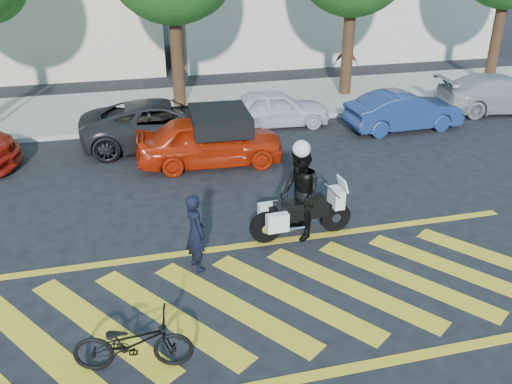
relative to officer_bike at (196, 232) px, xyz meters
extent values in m
plane|color=black|center=(1.00, -1.33, -0.77)|extent=(90.00, 90.00, 0.00)
cube|color=#9E998E|center=(1.00, 10.67, -0.70)|extent=(60.00, 5.00, 0.15)
cube|color=gold|center=(-2.90, -1.33, -0.77)|extent=(2.43, 3.21, 0.01)
cube|color=gold|center=(-1.80, -1.33, -0.77)|extent=(2.43, 3.21, 0.01)
cube|color=gold|center=(-0.70, -1.33, -0.77)|extent=(2.43, 3.21, 0.01)
cube|color=gold|center=(0.40, -1.33, -0.77)|extent=(2.43, 3.21, 0.01)
cube|color=gold|center=(1.50, -1.33, -0.77)|extent=(2.43, 3.21, 0.01)
cube|color=gold|center=(2.60, -1.33, -0.77)|extent=(2.43, 3.21, 0.01)
cube|color=gold|center=(3.70, -1.33, -0.77)|extent=(2.43, 3.21, 0.01)
cube|color=gold|center=(4.80, -1.33, -0.77)|extent=(2.43, 3.21, 0.01)
cube|color=gold|center=(5.90, -1.33, -0.77)|extent=(2.43, 3.21, 0.01)
cube|color=gold|center=(1.00, -3.23, -0.77)|extent=(12.00, 0.20, 0.01)
cube|color=gold|center=(1.00, 0.57, -0.77)|extent=(12.00, 0.20, 0.01)
cylinder|color=black|center=(1.00, 10.67, 1.23)|extent=(0.44, 0.44, 4.00)
cylinder|color=black|center=(7.50, 10.67, 1.23)|extent=(0.44, 0.44, 4.00)
cylinder|color=black|center=(14.00, 10.67, 1.23)|extent=(0.44, 0.44, 4.00)
imported|color=black|center=(0.00, 0.00, 0.00)|extent=(0.52, 0.65, 1.55)
imported|color=black|center=(-1.29, -2.40, -0.32)|extent=(1.82, 0.88, 0.91)
cylinder|color=black|center=(1.53, 0.62, -0.44)|extent=(0.67, 0.18, 0.66)
cylinder|color=silver|center=(1.53, 0.62, -0.44)|extent=(0.21, 0.17, 0.20)
cylinder|color=black|center=(3.10, 0.71, -0.44)|extent=(0.67, 0.18, 0.66)
cylinder|color=silver|center=(3.10, 0.71, -0.44)|extent=(0.21, 0.17, 0.20)
cube|color=black|center=(2.26, 0.66, -0.19)|extent=(1.27, 0.34, 0.30)
cube|color=black|center=(2.56, 0.68, 0.01)|extent=(0.47, 0.33, 0.22)
cube|color=black|center=(2.01, 0.65, -0.01)|extent=(0.57, 0.37, 0.12)
cube|color=silver|center=(3.10, 0.71, 0.01)|extent=(0.25, 0.44, 0.40)
cube|color=silver|center=(1.67, 0.89, -0.22)|extent=(0.46, 0.21, 0.38)
cube|color=silver|center=(1.70, 0.37, -0.22)|extent=(0.46, 0.21, 0.38)
imported|color=black|center=(2.26, 0.67, 0.22)|extent=(0.81, 1.01, 1.99)
imported|color=#B32008|center=(1.17, 5.09, -0.09)|extent=(4.10, 1.82, 1.37)
imported|color=black|center=(0.10, 6.90, -0.09)|extent=(4.95, 2.35, 1.37)
imported|color=silver|center=(3.83, 7.87, -0.16)|extent=(3.66, 1.67, 1.22)
imported|color=navy|center=(7.77, 6.47, -0.15)|extent=(3.83, 1.47, 1.24)
imported|color=gray|center=(12.08, 7.43, -0.11)|extent=(4.72, 2.35, 1.32)
imported|color=brown|center=(8.07, 12.01, 0.20)|extent=(1.04, 0.75, 1.65)
camera|label=1|loc=(-1.08, -8.79, 5.02)|focal=38.00mm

